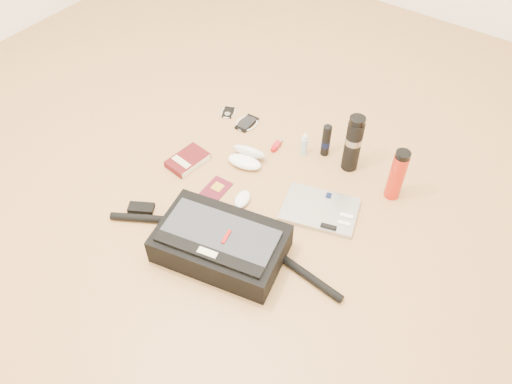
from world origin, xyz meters
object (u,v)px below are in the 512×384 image
messenger_bag (220,243)px  thermos_red (397,175)px  book (188,160)px  laptop (320,210)px  thermos_black (353,143)px

messenger_bag → thermos_red: size_ratio=3.90×
messenger_bag → book: messenger_bag is taller
laptop → thermos_red: bearing=35.0°
book → thermos_black: thermos_black is taller
messenger_bag → laptop: 0.47m
laptop → thermos_black: size_ratio=1.26×
messenger_bag → laptop: (0.21, 0.41, -0.05)m
messenger_bag → book: size_ratio=5.02×
thermos_red → messenger_bag: bearing=-121.6°
thermos_black → laptop: bearing=-84.3°
laptop → thermos_black: thermos_black is taller
messenger_bag → book: bearing=132.5°
messenger_bag → thermos_red: (0.42, 0.68, 0.06)m
book → thermos_red: size_ratio=0.78×
messenger_bag → thermos_red: 0.80m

